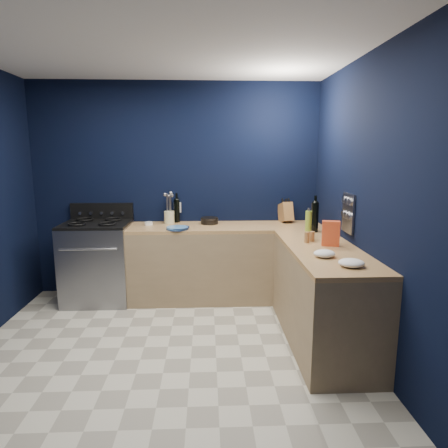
{
  "coord_description": "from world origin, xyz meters",
  "views": [
    {
      "loc": [
        0.37,
        -3.14,
        1.77
      ],
      "look_at": [
        0.55,
        1.0,
        1.0
      ],
      "focal_mm": 31.49,
      "sensor_mm": 36.0,
      "label": 1
    }
  ],
  "objects": [
    {
      "name": "ramekin",
      "position": [
        -0.33,
        1.51,
        0.92
      ],
      "size": [
        0.1,
        0.1,
        0.04
      ],
      "primitive_type": "cylinder",
      "rotation": [
        0.0,
        0.0,
        -0.07
      ],
      "color": "white",
      "rests_on": "top_back"
    },
    {
      "name": "towel_end",
      "position": [
        1.47,
        -0.29,
        0.93
      ],
      "size": [
        0.23,
        0.21,
        0.06
      ],
      "primitive_type": "ellipsoid",
      "rotation": [
        0.0,
        0.0,
        -0.16
      ],
      "color": "white",
      "rests_on": "top_right"
    },
    {
      "name": "spice_panel",
      "position": [
        1.74,
        0.55,
        1.18
      ],
      "size": [
        0.02,
        0.28,
        0.38
      ],
      "primitive_type": "cube",
      "color": "gray",
      "rests_on": "wall_right"
    },
    {
      "name": "cooktop",
      "position": [
        -0.93,
        1.42,
        0.94
      ],
      "size": [
        0.76,
        0.66,
        0.03
      ],
      "primitive_type": "cube",
      "color": "black",
      "rests_on": "gas_range"
    },
    {
      "name": "wall_right",
      "position": [
        1.76,
        0.0,
        1.3
      ],
      "size": [
        0.02,
        3.5,
        2.6
      ],
      "primitive_type": "cube",
      "color": "black",
      "rests_on": "ground"
    },
    {
      "name": "backguard",
      "position": [
        -0.93,
        1.72,
        1.04
      ],
      "size": [
        0.76,
        0.06,
        0.2
      ],
      "primitive_type": "cube",
      "color": "black",
      "rests_on": "gas_range"
    },
    {
      "name": "utensil_crock",
      "position": [
        -0.09,
        1.6,
        0.98
      ],
      "size": [
        0.16,
        0.16,
        0.15
      ],
      "primitive_type": "cylinder",
      "rotation": [
        0.0,
        0.0,
        0.41
      ],
      "color": "beige",
      "rests_on": "top_back"
    },
    {
      "name": "cab_back",
      "position": [
        0.6,
        1.44,
        0.43
      ],
      "size": [
        2.3,
        0.63,
        0.86
      ],
      "primitive_type": "cube",
      "color": "#8D7352",
      "rests_on": "floor"
    },
    {
      "name": "wall_back",
      "position": [
        0.0,
        1.76,
        1.3
      ],
      "size": [
        3.5,
        0.02,
        2.6
      ],
      "primitive_type": "cube",
      "color": "black",
      "rests_on": "ground"
    },
    {
      "name": "oil_bottle",
      "position": [
        1.4,
        0.74,
        1.04
      ],
      "size": [
        0.08,
        0.08,
        0.28
      ],
      "primitive_type": "cylinder",
      "rotation": [
        0.0,
        0.0,
        0.42
      ],
      "color": "#8EAF32",
      "rests_on": "top_right"
    },
    {
      "name": "plate_stack",
      "position": [
        0.03,
        1.22,
        0.92
      ],
      "size": [
        0.28,
        0.28,
        0.03
      ],
      "primitive_type": "cylinder",
      "rotation": [
        0.0,
        0.0,
        -0.14
      ],
      "color": "#33669C",
      "rests_on": "top_back"
    },
    {
      "name": "spice_jar_far",
      "position": [
        1.4,
        0.57,
        0.95
      ],
      "size": [
        0.06,
        0.06,
        0.1
      ],
      "primitive_type": "cylinder",
      "rotation": [
        0.0,
        0.0,
        0.23
      ],
      "color": "olive",
      "rests_on": "top_right"
    },
    {
      "name": "wine_bottle_right",
      "position": [
        1.54,
        1.02,
        1.06
      ],
      "size": [
        0.09,
        0.09,
        0.32
      ],
      "primitive_type": "cylinder",
      "rotation": [
        0.0,
        0.0,
        -0.15
      ],
      "color": "black",
      "rests_on": "top_right"
    },
    {
      "name": "cab_right",
      "position": [
        1.44,
        0.29,
        0.43
      ],
      "size": [
        0.63,
        1.67,
        0.86
      ],
      "primitive_type": "cube",
      "color": "#8D7352",
      "rests_on": "floor"
    },
    {
      "name": "ceiling",
      "position": [
        0.0,
        0.0,
        2.61
      ],
      "size": [
        3.5,
        3.5,
        0.02
      ],
      "primitive_type": "cube",
      "color": "silver",
      "rests_on": "ground"
    },
    {
      "name": "wine_bottle_back",
      "position": [
        -0.0,
        1.69,
        1.04
      ],
      "size": [
        0.07,
        0.07,
        0.28
      ],
      "primitive_type": "cylinder",
      "rotation": [
        0.0,
        0.0,
        -0.04
      ],
      "color": "black",
      "rests_on": "top_back"
    },
    {
      "name": "lemon_basket",
      "position": [
        0.4,
        1.56,
        0.94
      ],
      "size": [
        0.26,
        0.26,
        0.08
      ],
      "primitive_type": "cylinder",
      "rotation": [
        0.0,
        0.0,
        -0.34
      ],
      "color": "black",
      "rests_on": "top_back"
    },
    {
      "name": "top_right",
      "position": [
        1.44,
        0.29,
        0.88
      ],
      "size": [
        0.63,
        1.67,
        0.04
      ],
      "primitive_type": "cube",
      "color": "brown",
      "rests_on": "cab_right"
    },
    {
      "name": "floor",
      "position": [
        0.0,
        0.0,
        -0.01
      ],
      "size": [
        3.5,
        3.5,
        0.02
      ],
      "primitive_type": "cube",
      "color": "beige",
      "rests_on": "ground"
    },
    {
      "name": "wall_front",
      "position": [
        0.0,
        -1.76,
        1.3
      ],
      "size": [
        3.5,
        0.02,
        2.6
      ],
      "primitive_type": "cube",
      "color": "black",
      "rests_on": "ground"
    },
    {
      "name": "towel_front",
      "position": [
        1.34,
        -0.01,
        0.93
      ],
      "size": [
        0.22,
        0.21,
        0.06
      ],
      "primitive_type": "ellipsoid",
      "rotation": [
        0.0,
        0.0,
        0.39
      ],
      "color": "white",
      "rests_on": "top_right"
    },
    {
      "name": "spice_jar_near",
      "position": [
        1.33,
        0.51,
        0.95
      ],
      "size": [
        0.05,
        0.05,
        0.11
      ],
      "primitive_type": "cylinder",
      "rotation": [
        0.0,
        0.0,
        -0.13
      ],
      "color": "olive",
      "rests_on": "top_right"
    },
    {
      "name": "gas_range",
      "position": [
        -0.93,
        1.42,
        0.46
      ],
      "size": [
        0.76,
        0.66,
        0.92
      ],
      "primitive_type": "cube",
      "color": "gray",
      "rests_on": "floor"
    },
    {
      "name": "top_back",
      "position": [
        0.6,
        1.44,
        0.88
      ],
      "size": [
        2.3,
        0.63,
        0.04
      ],
      "primitive_type": "cube",
      "color": "brown",
      "rests_on": "cab_back"
    },
    {
      "name": "wall_outlet",
      "position": [
        0.0,
        1.74,
        1.08
      ],
      "size": [
        0.09,
        0.02,
        0.13
      ],
      "primitive_type": "cube",
      "color": "white",
      "rests_on": "wall_back"
    },
    {
      "name": "crouton_bag",
      "position": [
        1.52,
        0.38,
        1.02
      ],
      "size": [
        0.17,
        0.11,
        0.23
      ],
      "primitive_type": "cube",
      "rotation": [
        0.0,
        0.0,
        -0.25
      ],
      "color": "red",
      "rests_on": "top_right"
    },
    {
      "name": "oven_door",
      "position": [
        -0.93,
        1.1,
        0.45
      ],
      "size": [
        0.59,
        0.02,
        0.42
      ],
      "primitive_type": "cube",
      "color": "black",
      "rests_on": "gas_range"
    },
    {
      "name": "knife_block",
      "position": [
        1.35,
        1.65,
        1.02
      ],
      "size": [
        0.17,
        0.29,
        0.29
      ],
      "primitive_type": "cube",
      "rotation": [
        -0.31,
        0.0,
        0.16
      ],
      "color": "brown",
      "rests_on": "top_back"
    }
  ]
}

